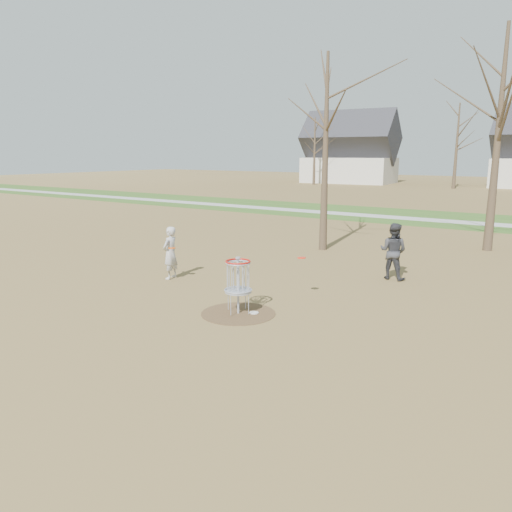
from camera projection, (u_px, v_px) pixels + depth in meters
The scene contains 9 objects.
ground at pixel (238, 313), 11.99m from camera, with size 160.00×160.00×0.00m, color brown.
green_band at pixel (450, 219), 29.03m from camera, with size 160.00×8.00×0.01m, color #2D5119.
footpath at pixel (446, 221), 28.22m from camera, with size 160.00×1.50×0.01m, color #9E9E99.
dirt_circle at pixel (238, 313), 11.99m from camera, with size 1.80×1.80×0.01m, color #47331E.
player_standing at pixel (170, 253), 15.18m from camera, with size 0.59×0.39×1.61m, color #B8B8B8.
player_throwing at pixel (393, 251), 15.13m from camera, with size 0.84×0.66×1.73m, color #333438.
disc_grounded at pixel (254, 313), 11.99m from camera, with size 0.22×0.22×0.02m, color silver.
discs_in_play at pixel (235, 253), 13.83m from camera, with size 4.33×0.72×0.13m.
disc_golf_basket at pixel (238, 277), 11.81m from camera, with size 0.64×0.64×1.35m.
Camera 1 is at (6.78, -9.26, 3.78)m, focal length 35.00 mm.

